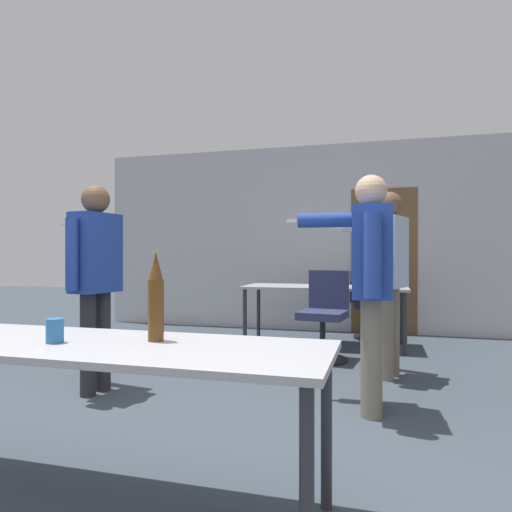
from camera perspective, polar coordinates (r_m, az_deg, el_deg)
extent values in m
cube|color=#BCBCC1|center=(6.82, 6.39, 2.25)|extent=(6.42, 0.10, 2.73)
cube|color=brown|center=(6.67, 15.69, -0.61)|extent=(0.90, 0.02, 2.05)
cube|color=#A8A8AD|center=(2.22, -22.35, -10.14)|extent=(2.33, 0.66, 0.03)
cylinder|color=#2D2D33|center=(1.66, 6.36, -27.10)|extent=(0.05, 0.05, 0.70)
cylinder|color=#2D2D33|center=(2.15, 8.80, -20.52)|extent=(0.05, 0.05, 0.70)
cube|color=#A8A8AD|center=(5.68, 8.55, -3.90)|extent=(1.98, 0.76, 0.03)
cylinder|color=#2D2D33|center=(5.60, -1.41, -7.69)|extent=(0.05, 0.05, 0.70)
cylinder|color=#2D2D33|center=(5.37, 18.11, -8.03)|extent=(0.05, 0.05, 0.70)
cylinder|color=#2D2D33|center=(6.21, 0.31, -6.93)|extent=(0.05, 0.05, 0.70)
cylinder|color=#2D2D33|center=(6.00, 17.82, -7.17)|extent=(0.05, 0.05, 0.70)
cylinder|color=#28282D|center=(3.88, -20.26, -10.34)|extent=(0.12, 0.12, 0.81)
cylinder|color=#28282D|center=(4.00, -18.57, -10.03)|extent=(0.12, 0.12, 0.81)
cube|color=#23429E|center=(3.88, -19.41, 0.38)|extent=(0.28, 0.42, 0.64)
sphere|color=brown|center=(3.90, -19.41, 6.70)|extent=(0.22, 0.22, 0.22)
cylinder|color=#23429E|center=(3.71, -22.03, 0.18)|extent=(0.09, 0.09, 0.55)
cylinder|color=#23429E|center=(4.25, -19.78, 3.88)|extent=(0.56, 0.18, 0.09)
cube|color=white|center=(4.47, -22.56, 3.69)|extent=(0.12, 0.06, 0.03)
cylinder|color=slate|center=(3.28, 14.24, -12.25)|extent=(0.14, 0.14, 0.81)
cylinder|color=slate|center=(3.47, 14.13, -11.55)|extent=(0.14, 0.14, 0.81)
cube|color=#23429E|center=(3.30, 14.19, 0.48)|extent=(0.29, 0.48, 0.64)
sphere|color=#DBAD89|center=(3.34, 14.19, 7.90)|extent=(0.22, 0.22, 0.22)
cylinder|color=#23429E|center=(3.01, 14.37, 0.06)|extent=(0.11, 0.11, 0.55)
cylinder|color=#23429E|center=(3.61, 9.64, 4.44)|extent=(0.56, 0.14, 0.11)
cube|color=white|center=(3.63, 4.81, 4.41)|extent=(0.12, 0.04, 0.03)
cylinder|color=slate|center=(4.27, 15.95, -9.33)|extent=(0.13, 0.13, 0.81)
cylinder|color=slate|center=(4.44, 16.67, -8.98)|extent=(0.13, 0.13, 0.81)
cube|color=silver|center=(4.30, 16.32, 0.47)|extent=(0.36, 0.47, 0.64)
sphere|color=brown|center=(4.32, 16.32, 6.22)|extent=(0.23, 0.23, 0.23)
cylinder|color=silver|center=(4.05, 15.21, 0.26)|extent=(0.10, 0.10, 0.55)
cylinder|color=silver|center=(4.64, 14.03, 3.66)|extent=(0.56, 0.27, 0.10)
cube|color=white|center=(4.75, 10.54, 3.57)|extent=(0.13, 0.07, 0.03)
cylinder|color=black|center=(4.94, 8.32, -12.67)|extent=(0.52, 0.52, 0.03)
cylinder|color=black|center=(4.90, 8.32, -10.15)|extent=(0.06, 0.06, 0.41)
cube|color=navy|center=(4.86, 8.32, -7.30)|extent=(0.52, 0.52, 0.08)
cube|color=navy|center=(5.08, 9.07, -4.14)|extent=(0.44, 0.12, 0.42)
cylinder|color=black|center=(6.35, 14.46, -9.80)|extent=(0.52, 0.52, 0.03)
cylinder|color=black|center=(6.32, 14.46, -7.98)|extent=(0.06, 0.06, 0.38)
cube|color=navy|center=(6.30, 14.47, -5.92)|extent=(0.48, 0.48, 0.08)
cube|color=navy|center=(6.29, 12.10, -3.64)|extent=(0.08, 0.44, 0.42)
cylinder|color=#563314|center=(2.08, -12.41, -6.65)|extent=(0.07, 0.07, 0.27)
cone|color=#563314|center=(2.06, -12.41, -1.23)|extent=(0.06, 0.06, 0.12)
cylinder|color=gold|center=(2.06, -12.41, 0.58)|extent=(0.03, 0.03, 0.01)
cylinder|color=#2866A3|center=(2.18, -23.85, -8.54)|extent=(0.07, 0.07, 0.10)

